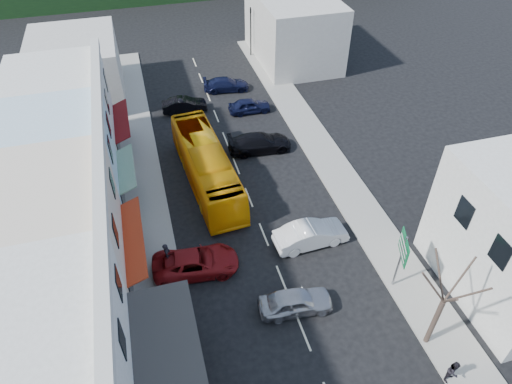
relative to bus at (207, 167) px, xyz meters
name	(u,v)px	position (x,y,z in m)	size (l,w,h in m)	color
ground	(282,279)	(2.64, -10.53, -1.55)	(120.00, 120.00, 0.00)	black
sidewalk_left	(146,197)	(-4.86, -0.53, -1.48)	(3.00, 52.00, 0.15)	gray
sidewalk_right	(331,165)	(10.14, -0.53, -1.48)	(3.00, 52.00, 0.15)	gray
shopfront_row	(57,217)	(-9.85, -5.53, 2.45)	(8.25, 30.00, 8.00)	beige
distant_block_left	(77,70)	(-9.36, 16.47, 1.45)	(8.00, 10.00, 6.00)	#B7B2A8
distant_block_right	(293,28)	(13.64, 19.47, 1.95)	(8.00, 12.00, 7.00)	#B7B2A8
bus	(207,167)	(0.00, 0.00, 0.00)	(2.50, 11.60, 3.10)	#FFA90A
car_silver	(296,302)	(2.70, -12.84, -0.85)	(1.80, 4.40, 1.40)	#AAAAAF
car_white	(311,236)	(5.42, -8.14, -0.85)	(1.80, 4.40, 1.40)	silver
car_red	(196,263)	(-2.36, -8.40, -0.85)	(1.90, 4.60, 1.40)	maroon
car_black_near	(260,143)	(5.10, 3.08, -0.85)	(1.84, 4.50, 1.40)	black
car_navy_mid	(250,105)	(5.88, 9.35, -0.85)	(1.80, 4.40, 1.40)	black
car_black_far	(184,105)	(-0.05, 11.14, -0.85)	(1.80, 4.40, 1.40)	black
car_navy_far	(226,84)	(4.70, 14.10, -0.85)	(1.84, 4.50, 1.40)	black
pedestrian_left	(167,255)	(-3.99, -7.57, -0.55)	(0.60, 0.40, 1.70)	black
pedestrian_right	(454,370)	(8.94, -19.08, -0.55)	(0.70, 0.44, 1.70)	black
direction_sign	(399,263)	(9.04, -12.83, 0.61)	(0.85, 1.90, 4.32)	#055E2D
street_tree	(443,301)	(8.94, -16.81, 2.19)	(2.60, 2.60, 7.48)	#372921
traffic_signal	(251,32)	(9.24, 21.31, 1.24)	(0.88, 1.24, 5.59)	black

